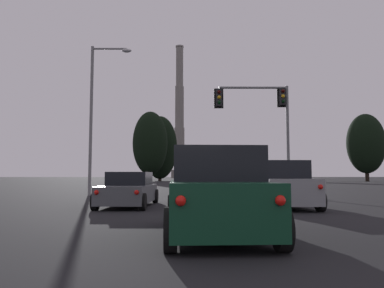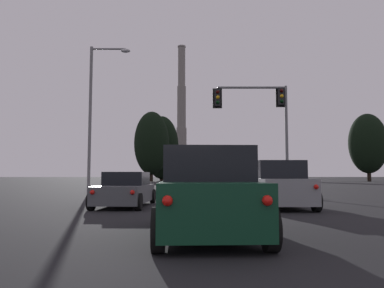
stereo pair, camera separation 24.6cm
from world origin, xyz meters
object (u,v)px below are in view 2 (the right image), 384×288
Objects in this scene: suv_center_lane_second at (206,193)px; sedan_left_lane_front at (126,190)px; traffic_light_overhead_right at (263,112)px; smokestack at (182,126)px; street_lamp at (96,105)px; suv_right_lane_front at (276,185)px.

sedan_left_lane_front is at bearing 109.96° from suv_center_lane_second.
traffic_light_overhead_right is 158.29m from smokestack.
suv_center_lane_second is 0.08× the size of smokestack.
street_lamp is at bearing 114.58° from sedan_left_lane_front.
street_lamp is (-6.65, 16.00, 4.98)m from suv_center_lane_second.
traffic_light_overhead_right reaches higher than suv_center_lane_second.
street_lamp reaches higher than sedan_left_lane_front.
smokestack reaches higher than suv_right_lane_front.
suv_right_lane_front is 0.99× the size of suv_center_lane_second.
suv_right_lane_front and suv_center_lane_second have the same top height.
traffic_light_overhead_right reaches higher than sedan_left_lane_front.
suv_center_lane_second is 15.55m from traffic_light_overhead_right.
street_lamp is at bearing 171.46° from traffic_light_overhead_right.
suv_center_lane_second is at bearing -105.76° from traffic_light_overhead_right.
suv_right_lane_front is 8.60m from traffic_light_overhead_right.
suv_center_lane_second is at bearing -65.95° from sedan_left_lane_front.
suv_center_lane_second is 172.93m from smokestack.
sedan_left_lane_front is 6.22m from suv_right_lane_front.
suv_right_lane_front is at bearing 63.60° from suv_center_lane_second.
suv_right_lane_front is at bearing -3.07° from sedan_left_lane_front.
street_lamp reaches higher than traffic_light_overhead_right.
smokestack reaches higher than street_lamp.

